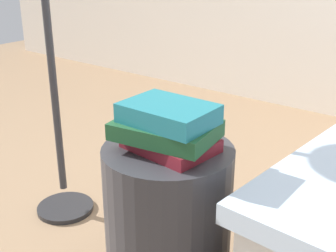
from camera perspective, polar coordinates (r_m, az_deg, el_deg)
side_table at (r=1.47m, az=0.00°, el=-11.73°), size 0.41×0.41×0.50m
book_maroon at (r=1.34m, az=0.42°, el=-2.17°), size 0.27×0.21×0.04m
book_forest at (r=1.32m, az=-0.16°, el=-0.53°), size 0.32×0.24×0.05m
book_teal at (r=1.29m, az=0.06°, el=1.60°), size 0.26×0.19×0.06m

